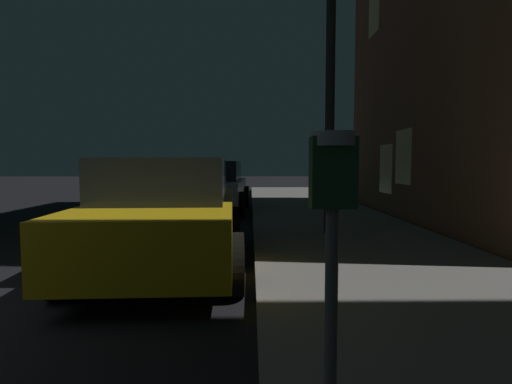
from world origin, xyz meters
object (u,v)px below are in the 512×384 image
at_px(car_silver, 212,187).
at_px(street_lamp, 331,0).
at_px(car_yellow_cab, 167,214).
at_px(parking_meter, 332,210).

bearing_deg(car_silver, street_lamp, -61.26).
bearing_deg(street_lamp, car_yellow_cab, -145.37).
bearing_deg(car_yellow_cab, car_silver, 90.00).
xyz_separation_m(car_yellow_cab, car_silver, (-0.00, 6.19, 0.00)).
height_order(parking_meter, street_lamp, street_lamp).
bearing_deg(car_silver, car_yellow_cab, -90.00).
xyz_separation_m(car_yellow_cab, street_lamp, (2.46, 1.70, 3.41)).
bearing_deg(street_lamp, parking_meter, -100.80).
bearing_deg(parking_meter, car_silver, 98.37).
distance_m(car_yellow_cab, street_lamp, 4.53).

